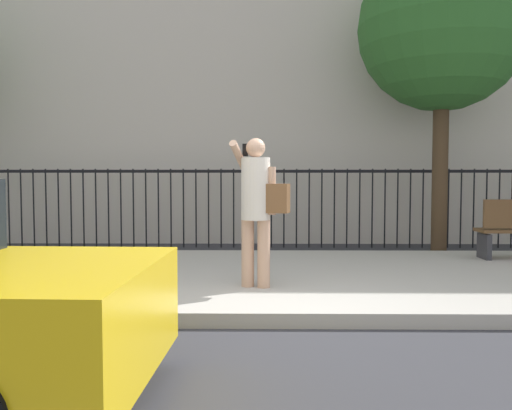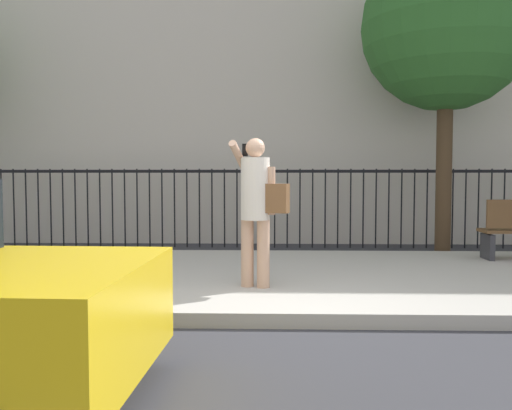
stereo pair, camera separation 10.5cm
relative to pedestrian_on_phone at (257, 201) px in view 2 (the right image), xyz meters
The scene contains 6 objects.
ground_plane 1.72m from the pedestrian_on_phone, 85.27° to the right, with size 60.00×60.00×0.00m, color #333338.
sidewalk 1.46m from the pedestrian_on_phone, 83.81° to the left, with size 28.00×4.40×0.15m, color #B2ADA3.
building_facade 8.01m from the pedestrian_on_phone, 89.18° to the left, with size 28.00×4.00×9.17m, color beige.
iron_fence 4.66m from the pedestrian_on_phone, 88.73° to the left, with size 12.03×0.04×1.60m.
pedestrian_on_phone is the anchor object (origin of this frame).
street_tree_mid 5.93m from the pedestrian_on_phone, 48.80° to the left, with size 3.10×3.10×5.76m.
Camera 2 is at (0.07, -5.18, 1.48)m, focal length 38.43 mm.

